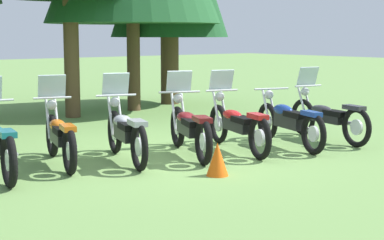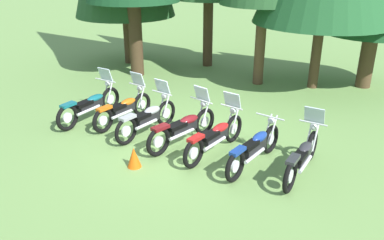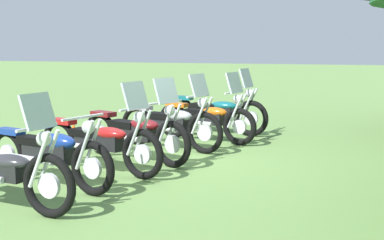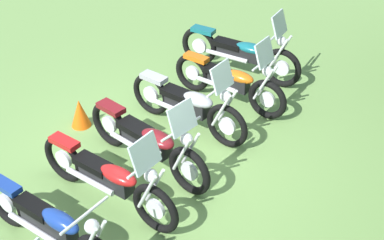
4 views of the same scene
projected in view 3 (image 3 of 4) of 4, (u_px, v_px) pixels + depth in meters
name	position (u px, v px, depth m)	size (l,w,h in m)	color
ground_plane	(142.00, 159.00, 9.38)	(80.00, 80.00, 0.00)	#6B934C
motorcycle_0	(215.00, 111.00, 11.96)	(0.83, 2.40, 1.38)	black
motorcycle_1	(207.00, 118.00, 10.96)	(0.85, 2.13, 1.36)	black
motorcycle_2	(171.00, 123.00, 10.18)	(0.92, 2.16, 1.37)	black
motorcycle_3	(136.00, 132.00, 9.20)	(1.14, 2.22, 1.38)	black
motorcycle_4	(100.00, 141.00, 8.41)	(0.93, 2.30, 1.37)	black
motorcycle_5	(48.00, 153.00, 7.54)	(0.95, 2.26, 1.01)	black
traffic_cone	(74.00, 136.00, 10.25)	(0.32, 0.32, 0.48)	#EA590F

